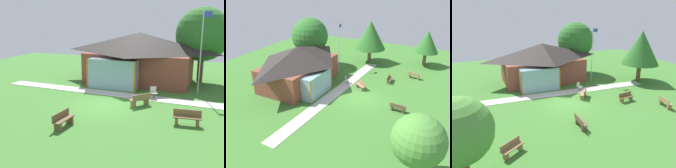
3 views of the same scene
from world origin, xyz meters
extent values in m
plane|color=#3D752D|center=(0.00, 0.00, 0.00)|extent=(44.00, 44.00, 0.00)
cube|color=brown|center=(0.15, 7.66, 1.35)|extent=(9.08, 5.25, 2.70)
pyramid|color=#2D2826|center=(0.15, 7.66, 3.58)|extent=(10.08, 6.25, 1.76)
cube|color=#8CB2BF|center=(-1.21, 4.43, 1.22)|extent=(4.08, 1.20, 2.43)
cylinder|color=orange|center=(-3.25, 3.83, 1.22)|extent=(0.12, 0.12, 2.43)
cylinder|color=orange|center=(0.83, 3.83, 1.22)|extent=(0.12, 0.12, 2.43)
cube|color=#BCB7B2|center=(0.00, 2.81, 0.01)|extent=(20.42, 2.16, 0.03)
cylinder|color=silver|center=(5.50, 5.29, 3.15)|extent=(0.08, 0.08, 6.30)
cube|color=blue|center=(5.80, 5.29, 5.95)|extent=(0.60, 0.02, 0.40)
cube|color=brown|center=(5.39, -1.56, 0.45)|extent=(1.54, 0.60, 0.06)
cube|color=brown|center=(5.93, -1.51, 0.20)|extent=(0.20, 0.41, 0.39)
cube|color=brown|center=(4.84, -1.62, 0.20)|extent=(0.20, 0.41, 0.39)
cube|color=brown|center=(5.37, -1.37, 0.66)|extent=(1.50, 0.22, 0.36)
cube|color=olive|center=(2.10, 0.85, 0.45)|extent=(1.25, 1.47, 0.06)
cube|color=olive|center=(1.77, 0.41, 0.20)|extent=(0.42, 0.37, 0.39)
cube|color=olive|center=(2.42, 1.29, 0.20)|extent=(0.42, 0.37, 0.39)
cube|color=olive|center=(2.25, 0.74, 0.66)|extent=(0.94, 1.24, 0.36)
cube|color=#9E7A51|center=(7.82, -3.90, 0.45)|extent=(0.73, 1.56, 0.06)
cube|color=#9E7A51|center=(7.92, -3.36, 0.20)|extent=(0.42, 0.24, 0.39)
cube|color=#9E7A51|center=(7.71, -4.44, 0.20)|extent=(0.42, 0.24, 0.39)
cube|color=#9E7A51|center=(7.63, -3.86, 0.66)|extent=(0.36, 1.48, 0.36)
cube|color=brown|center=(-0.71, -4.17, 0.45)|extent=(0.53, 1.52, 0.06)
cube|color=brown|center=(-0.68, -3.62, 0.20)|extent=(0.41, 0.18, 0.39)
cube|color=brown|center=(-0.75, -4.72, 0.20)|extent=(0.41, 0.18, 0.39)
cube|color=brown|center=(-0.90, -4.16, 0.66)|extent=(0.15, 1.50, 0.36)
cube|color=olive|center=(-5.92, -5.40, 0.45)|extent=(1.50, 1.18, 0.06)
cube|color=olive|center=(-5.46, -5.11, 0.20)|extent=(0.35, 0.42, 0.39)
cube|color=olive|center=(-6.38, -5.70, 0.20)|extent=(0.35, 0.42, 0.39)
cube|color=olive|center=(-6.02, -5.24, 0.66)|extent=(1.29, 0.86, 0.36)
cube|color=beige|center=(2.63, 2.68, 0.44)|extent=(0.59, 0.59, 0.04)
cube|color=beige|center=(2.53, 2.86, 0.66)|extent=(0.41, 0.24, 0.40)
cylinder|color=#4C4C51|center=(2.63, 2.68, 0.21)|extent=(0.10, 0.10, 0.42)
cylinder|color=#4C4C51|center=(2.63, 2.68, 0.01)|extent=(0.36, 0.36, 0.02)
sphere|color=#4C8C38|center=(-8.44, -7.09, 3.10)|extent=(3.20, 3.20, 3.20)
cylinder|color=brown|center=(10.72, 3.08, 1.04)|extent=(0.49, 0.49, 2.08)
cone|color=#2D6B28|center=(10.72, 3.08, 4.01)|extent=(4.28, 4.28, 3.85)
cylinder|color=brown|center=(5.35, 9.48, 1.26)|extent=(0.52, 0.52, 2.52)
sphere|color=#2D6B28|center=(5.35, 9.48, 4.30)|extent=(4.72, 4.72, 4.72)
camera|label=1|loc=(6.52, -15.84, 5.67)|focal=43.28mm
camera|label=2|loc=(-20.36, -8.12, 11.87)|focal=38.34mm
camera|label=3|loc=(-7.43, -16.85, 8.29)|focal=35.26mm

